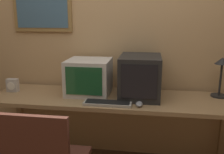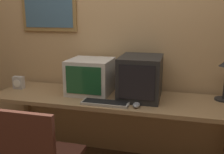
% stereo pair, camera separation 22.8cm
% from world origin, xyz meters
% --- Properties ---
extents(wall_back, '(8.00, 0.08, 2.60)m').
position_xyz_m(wall_back, '(-0.01, 1.15, 1.30)').
color(wall_back, tan).
rests_on(wall_back, ground_plane).
extents(desk, '(2.27, 0.62, 0.76)m').
position_xyz_m(desk, '(0.00, 0.77, 0.68)').
color(desk, '#99754C').
rests_on(desk, ground_plane).
extents(monitor_left, '(0.41, 0.40, 0.33)m').
position_xyz_m(monitor_left, '(-0.24, 0.85, 0.92)').
color(monitor_left, beige).
rests_on(monitor_left, desk).
extents(monitor_right, '(0.37, 0.46, 0.38)m').
position_xyz_m(monitor_right, '(0.25, 0.83, 0.95)').
color(monitor_right, black).
rests_on(monitor_right, desk).
extents(keyboard_main, '(0.41, 0.13, 0.03)m').
position_xyz_m(keyboard_main, '(-0.01, 0.57, 0.77)').
color(keyboard_main, '#A8A399').
rests_on(keyboard_main, desk).
extents(mouse_near_keyboard, '(0.06, 0.10, 0.04)m').
position_xyz_m(mouse_near_keyboard, '(0.26, 0.57, 0.78)').
color(mouse_near_keyboard, gray).
rests_on(mouse_near_keyboard, desk).
extents(desk_clock, '(0.11, 0.07, 0.13)m').
position_xyz_m(desk_clock, '(-1.01, 0.80, 0.82)').
color(desk_clock, '#B7B2AD').
rests_on(desk_clock, desk).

